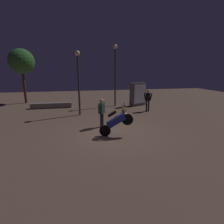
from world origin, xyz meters
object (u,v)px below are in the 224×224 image
person_bystander_far (148,98)px  streetlamp_near (78,75)px  motorcycle_orange_parked_left (124,111)px  kiosk_billboard (138,94)px  motorcycle_blue_foreground (116,122)px  streetlamp_far (115,68)px  person_rider_beside (102,110)px

person_bystander_far → streetlamp_near: size_ratio=0.39×
motorcycle_orange_parked_left → kiosk_billboard: 4.35m
motorcycle_blue_foreground → motorcycle_orange_parked_left: (1.39, 3.55, -0.31)m
streetlamp_far → motorcycle_orange_parked_left: bearing=-93.7°
person_rider_beside → streetlamp_far: size_ratio=0.31×
streetlamp_far → kiosk_billboard: 3.14m
person_rider_beside → kiosk_billboard: size_ratio=0.79×
motorcycle_orange_parked_left → person_bystander_far: person_bystander_far is taller
motorcycle_orange_parked_left → person_bystander_far: bearing=134.4°
person_bystander_far → streetlamp_far: streetlamp_far is taller
person_bystander_far → streetlamp_far: 4.11m
person_bystander_far → streetlamp_near: (-5.32, -0.08, 1.86)m
streetlamp_near → kiosk_billboard: streetlamp_near is taller
motorcycle_blue_foreground → person_bystander_far: (3.69, 4.77, 0.30)m
motorcycle_orange_parked_left → streetlamp_far: (0.26, 3.93, 2.93)m
streetlamp_near → streetlamp_far: streetlamp_far is taller
person_bystander_far → motorcycle_blue_foreground: bearing=166.9°
streetlamp_far → person_bystander_far: bearing=-53.0°
motorcycle_blue_foreground → streetlamp_far: streetlamp_far is taller
motorcycle_blue_foreground → person_rider_beside: bearing=118.8°
motorcycle_blue_foreground → kiosk_billboard: size_ratio=0.78×
person_rider_beside → person_bystander_far: bearing=76.3°
person_bystander_far → streetlamp_far: bearing=61.6°
kiosk_billboard → motorcycle_blue_foreground: bearing=39.6°
person_rider_beside → person_bystander_far: person_bystander_far is taller
motorcycle_blue_foreground → streetlamp_near: 5.41m
person_bystander_far → motorcycle_orange_parked_left: bearing=142.6°
kiosk_billboard → person_rider_beside: bearing=30.2°
motorcycle_blue_foreground → streetlamp_near: bearing=121.3°
motorcycle_orange_parked_left → streetlamp_near: size_ratio=0.36×
streetlamp_far → person_rider_beside: bearing=-109.7°
motorcycle_orange_parked_left → streetlamp_near: bearing=-94.2°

